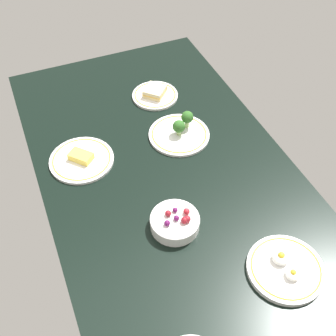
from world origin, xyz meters
The scene contains 6 objects.
dining_table centered at (0.00, 0.00, 2.00)cm, with size 154.06×84.27×4.00cm, color black.
plate_eggs centered at (47.36, 15.99, 5.16)cm, with size 21.89×21.89×5.09cm.
plate_sandwich centered at (-40.24, 11.13, 5.23)cm, with size 18.54×18.54×4.24cm.
bowl_berries centered at (21.53, -6.71, 6.34)cm, with size 15.21×15.21×5.97cm.
plate_broccoli centered at (-15.38, 11.23, 5.64)cm, with size 22.56×22.56×7.99cm.
plate_cheese centered at (-16.46, -25.90, 4.86)cm, with size 22.49×22.49×3.57cm.
Camera 1 is at (90.21, -37.78, 112.65)cm, focal length 45.66 mm.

